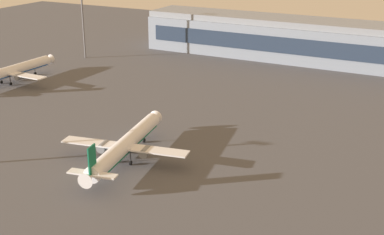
% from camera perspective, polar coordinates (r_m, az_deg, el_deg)
% --- Properties ---
extents(ground_plane, '(416.00, 416.00, 0.00)m').
position_cam_1_polar(ground_plane, '(118.61, -9.47, -6.13)').
color(ground_plane, '#4C4C51').
extents(airplane_mid_apron, '(30.65, 39.18, 10.09)m').
position_cam_1_polar(airplane_mid_apron, '(123.57, -7.16, -2.96)').
color(airplane_mid_apron, white).
rests_on(airplane_mid_apron, ground).
extents(airplane_near_gate, '(31.67, 40.76, 10.47)m').
position_cam_1_polar(airplane_near_gate, '(193.87, -18.93, 4.63)').
color(airplane_near_gate, white).
rests_on(airplane_near_gate, ground).
extents(apron_light_central, '(4.80, 0.90, 30.08)m').
position_cam_1_polar(apron_light_central, '(221.40, -11.59, 10.53)').
color(apron_light_central, slate).
rests_on(apron_light_central, ground).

